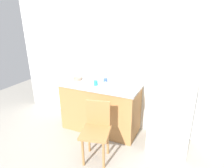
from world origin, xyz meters
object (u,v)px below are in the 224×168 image
at_px(cup_blue, 105,81).
at_px(dish_tray, 110,86).
at_px(chair, 96,129).
at_px(terracotta_bowl, 78,78).
at_px(cup_teal, 96,83).
at_px(refrigerator, 172,108).

bearing_deg(cup_blue, dish_tray, -42.95).
height_order(chair, terracotta_bowl, terracotta_bowl).
relative_size(dish_tray, terracotta_bowl, 1.66).
bearing_deg(cup_teal, refrigerator, 4.10).
bearing_deg(terracotta_bowl, refrigerator, -0.95).
xyz_separation_m(chair, cup_blue, (-0.21, 0.77, 0.46)).
distance_m(dish_tray, cup_blue, 0.21).
bearing_deg(chair, cup_blue, 92.02).
relative_size(refrigerator, dish_tray, 4.89).
xyz_separation_m(dish_tray, cup_teal, (-0.27, -0.01, 0.02)).
bearing_deg(chair, terracotta_bowl, 122.76).
relative_size(dish_tray, cup_blue, 2.92).
xyz_separation_m(terracotta_bowl, cup_blue, (0.57, 0.03, 0.02)).
height_order(chair, cup_blue, cup_blue).
xyz_separation_m(refrigerator, cup_blue, (-1.17, 0.05, 0.28)).
distance_m(terracotta_bowl, cup_blue, 0.57).
relative_size(chair, dish_tray, 3.18).
bearing_deg(chair, cup_teal, 104.55).
height_order(dish_tray, cup_blue, cup_blue).
bearing_deg(refrigerator, cup_teal, -175.90).
bearing_deg(terracotta_bowl, chair, -43.77).
bearing_deg(dish_tray, cup_blue, 137.05).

